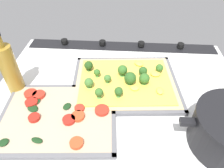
{
  "coord_description": "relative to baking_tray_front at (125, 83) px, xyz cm",
  "views": [
    {
      "loc": [
        -0.97,
        48.1,
        47.5
      ],
      "look_at": [
        2.28,
        -0.56,
        3.88
      ],
      "focal_mm": 32.73,
      "sensor_mm": 36.0,
      "label": 1
    }
  ],
  "objects": [
    {
      "name": "ground_plane",
      "position": [
        1.95,
        5.13,
        -1.86
      ],
      "size": [
        84.02,
        66.34,
        3.0
      ],
      "primitive_type": "cube",
      "color": "white"
    },
    {
      "name": "stove_control_panel",
      "position": [
        1.95,
        -24.54,
        0.18
      ],
      "size": [
        80.66,
        7.0,
        2.6
      ],
      "color": "black",
      "rests_on": "ground_plane"
    },
    {
      "name": "baking_tray_front",
      "position": [
        0.0,
        0.0,
        0.0
      ],
      "size": [
        38.08,
        31.66,
        1.3
      ],
      "color": "slate",
      "rests_on": "ground_plane"
    },
    {
      "name": "broccoli_pizza",
      "position": [
        0.06,
        0.09,
        1.45
      ],
      "size": [
        35.5,
        29.07,
        5.71
      ],
      "color": "#D3B77F",
      "rests_on": "baking_tray_front"
    },
    {
      "name": "baking_tray_back",
      "position": [
        19.21,
        16.29,
        0.01
      ],
      "size": [
        35.37,
        28.68,
        1.3
      ],
      "color": "slate",
      "rests_on": "ground_plane"
    },
    {
      "name": "veggie_pizza_back",
      "position": [
        19.35,
        16.1,
        0.75
      ],
      "size": [
        32.8,
        26.11,
        1.9
      ],
      "color": "tan",
      "rests_on": "baking_tray_back"
    },
    {
      "name": "oil_bottle",
      "position": [
        36.1,
        5.06,
        8.64
      ],
      "size": [
        5.33,
        5.33,
        21.73
      ],
      "color": "olive",
      "rests_on": "ground_plane"
    }
  ]
}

